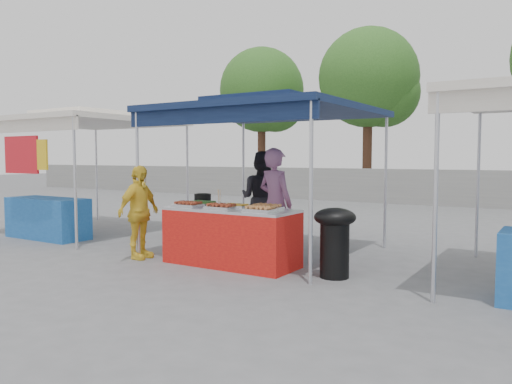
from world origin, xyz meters
The scene contains 22 objects.
ground_plane centered at (0.00, 0.00, 0.00)m, with size 80.00×80.00×0.00m, color slate.
back_wall centered at (0.00, 11.00, 0.60)m, with size 40.00×0.25×1.20m, color gray.
main_canopy centered at (0.00, 0.97, 2.37)m, with size 3.20×3.20×2.57m.
neighbor_stall_left centered at (-4.50, 0.57, 1.60)m, with size 3.20×3.20×2.57m.
tree_0 centered at (-7.54, 13.39, 4.48)m, with size 3.81×3.81×6.54m.
tree_1 centered at (-2.32, 12.76, 4.51)m, with size 3.84×3.83×6.59m.
vendor_table centered at (0.00, -0.10, 0.43)m, with size 2.00×0.80×0.85m.
food_tray_fl centered at (-0.63, -0.33, 0.88)m, with size 0.42×0.30×0.07m.
food_tray_fm centered at (-0.01, -0.34, 0.88)m, with size 0.42×0.30×0.07m.
food_tray_fr centered at (0.64, -0.33, 0.88)m, with size 0.42×0.30×0.07m.
food_tray_bl centered at (-0.61, -0.01, 0.88)m, with size 0.42×0.30×0.07m.
food_tray_bm centered at (0.05, -0.05, 0.88)m, with size 0.42×0.30×0.07m.
food_tray_br centered at (0.59, -0.05, 0.88)m, with size 0.42×0.30×0.07m.
cooking_pot centered at (-0.82, 0.27, 0.93)m, with size 0.27×0.27×0.16m, color black.
skewer_cup centered at (-0.08, -0.28, 0.90)m, with size 0.08×0.08×0.10m, color silver.
wok_burner centered at (1.61, 0.00, 0.56)m, with size 0.56×0.56×0.94m.
crate_left centered at (-0.26, 0.41, 0.14)m, with size 0.46×0.33×0.28m, color #153FB2.
crate_right centered at (0.34, 0.59, 0.15)m, with size 0.51×0.35×0.30m, color #153FB2.
crate_stacked centered at (0.34, 0.59, 0.45)m, with size 0.48×0.34×0.29m, color #153FB2.
vendor_woman centered at (0.32, 0.66, 0.87)m, with size 0.64×0.42×1.75m, color #97608C.
helper_man centered at (-0.52, 1.63, 0.86)m, with size 0.83×0.65×1.71m, color black.
customer_person centered at (-1.50, -0.48, 0.74)m, with size 0.87×0.36×1.48m, color yellow.
Camera 1 is at (4.21, -6.12, 1.60)m, focal length 35.00 mm.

